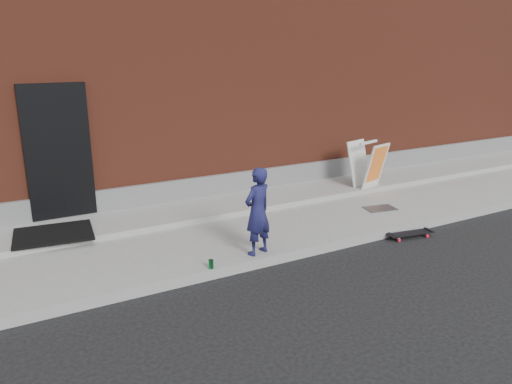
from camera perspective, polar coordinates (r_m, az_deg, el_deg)
ground at (r=7.48m, az=3.27°, el=-8.08°), size 80.00×80.00×0.00m
sidewalk at (r=8.66m, az=-2.03°, el=-4.05°), size 20.00×3.00×0.15m
apron at (r=9.38m, az=-4.55°, el=-1.66°), size 20.00×1.20×0.10m
building at (r=13.27m, az=-13.32°, el=13.33°), size 20.00×8.10×5.00m
child at (r=7.18m, az=0.18°, el=-2.24°), size 0.55×0.44×1.30m
skateboard at (r=8.76m, az=17.22°, el=-4.56°), size 0.83×0.34×0.09m
pizza_sign at (r=10.65m, az=12.68°, el=3.13°), size 0.73×0.81×0.96m
soda_can at (r=6.93m, az=-5.16°, el=-8.22°), size 0.09×0.09×0.13m
doormat at (r=8.43m, az=-22.13°, el=-4.47°), size 1.26×1.06×0.03m
utility_plate at (r=9.66m, az=14.01°, el=-1.84°), size 0.63×0.46×0.02m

